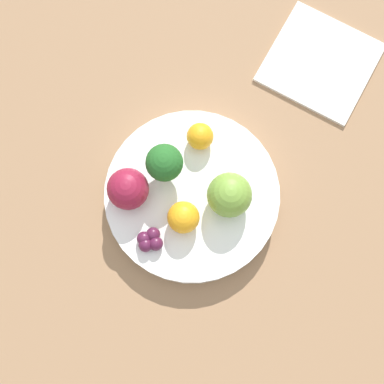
{
  "coord_description": "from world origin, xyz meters",
  "views": [
    {
      "loc": [
        -0.07,
        0.14,
        0.78
      ],
      "look_at": [
        0.0,
        0.0,
        0.06
      ],
      "focal_mm": 50.0,
      "sensor_mm": 36.0,
      "label": 1
    }
  ],
  "objects_px": {
    "napkin": "(320,62)",
    "bowl": "(192,196)",
    "broccoli": "(164,163)",
    "orange_front": "(183,217)",
    "apple_green": "(128,189)",
    "grape_cluster": "(150,240)",
    "apple_red": "(229,195)",
    "orange_back": "(200,136)"
  },
  "relations": [
    {
      "from": "napkin",
      "to": "broccoli",
      "type": "bearing_deg",
      "value": 65.89
    },
    {
      "from": "broccoli",
      "to": "grape_cluster",
      "type": "height_order",
      "value": "broccoli"
    },
    {
      "from": "apple_red",
      "to": "apple_green",
      "type": "distance_m",
      "value": 0.14
    },
    {
      "from": "bowl",
      "to": "broccoli",
      "type": "bearing_deg",
      "value": -13.16
    },
    {
      "from": "orange_back",
      "to": "apple_green",
      "type": "bearing_deg",
      "value": 66.73
    },
    {
      "from": "apple_green",
      "to": "orange_back",
      "type": "xyz_separation_m",
      "value": [
        -0.05,
        -0.11,
        -0.01
      ]
    },
    {
      "from": "bowl",
      "to": "orange_front",
      "type": "bearing_deg",
      "value": 101.1
    },
    {
      "from": "bowl",
      "to": "apple_green",
      "type": "xyz_separation_m",
      "value": [
        0.08,
        0.04,
        0.05
      ]
    },
    {
      "from": "apple_red",
      "to": "napkin",
      "type": "bearing_deg",
      "value": -95.31
    },
    {
      "from": "orange_front",
      "to": "bowl",
      "type": "bearing_deg",
      "value": -78.9
    },
    {
      "from": "grape_cluster",
      "to": "orange_back",
      "type": "bearing_deg",
      "value": -87.14
    },
    {
      "from": "broccoli",
      "to": "orange_back",
      "type": "relative_size",
      "value": 1.84
    },
    {
      "from": "broccoli",
      "to": "napkin",
      "type": "relative_size",
      "value": 0.44
    },
    {
      "from": "broccoli",
      "to": "apple_green",
      "type": "bearing_deg",
      "value": 61.53
    },
    {
      "from": "apple_green",
      "to": "orange_front",
      "type": "distance_m",
      "value": 0.08
    },
    {
      "from": "apple_green",
      "to": "grape_cluster",
      "type": "distance_m",
      "value": 0.07
    },
    {
      "from": "orange_back",
      "to": "napkin",
      "type": "distance_m",
      "value": 0.23
    },
    {
      "from": "orange_front",
      "to": "broccoli",
      "type": "bearing_deg",
      "value": -41.89
    },
    {
      "from": "bowl",
      "to": "grape_cluster",
      "type": "distance_m",
      "value": 0.09
    },
    {
      "from": "apple_green",
      "to": "orange_front",
      "type": "xyz_separation_m",
      "value": [
        -0.08,
        -0.0,
        -0.01
      ]
    },
    {
      "from": "bowl",
      "to": "orange_back",
      "type": "xyz_separation_m",
      "value": [
        0.03,
        -0.07,
        0.04
      ]
    },
    {
      "from": "broccoli",
      "to": "orange_front",
      "type": "xyz_separation_m",
      "value": [
        -0.06,
        0.05,
        -0.02
      ]
    },
    {
      "from": "apple_red",
      "to": "apple_green",
      "type": "bearing_deg",
      "value": 24.63
    },
    {
      "from": "orange_back",
      "to": "grape_cluster",
      "type": "xyz_separation_m",
      "value": [
        -0.01,
        0.16,
        -0.01
      ]
    },
    {
      "from": "apple_red",
      "to": "grape_cluster",
      "type": "bearing_deg",
      "value": 56.73
    },
    {
      "from": "orange_front",
      "to": "orange_back",
      "type": "xyz_separation_m",
      "value": [
        0.03,
        -0.11,
        -0.0
      ]
    },
    {
      "from": "apple_red",
      "to": "orange_back",
      "type": "bearing_deg",
      "value": -37.39
    },
    {
      "from": "broccoli",
      "to": "napkin",
      "type": "bearing_deg",
      "value": -114.11
    },
    {
      "from": "orange_front",
      "to": "napkin",
      "type": "xyz_separation_m",
      "value": [
        -0.06,
        -0.32,
        -0.05
      ]
    },
    {
      "from": "grape_cluster",
      "to": "broccoli",
      "type": "bearing_deg",
      "value": -73.4
    },
    {
      "from": "bowl",
      "to": "orange_back",
      "type": "height_order",
      "value": "orange_back"
    },
    {
      "from": "apple_green",
      "to": "grape_cluster",
      "type": "xyz_separation_m",
      "value": [
        -0.06,
        0.05,
        -0.02
      ]
    },
    {
      "from": "apple_green",
      "to": "orange_front",
      "type": "bearing_deg",
      "value": -178.44
    },
    {
      "from": "broccoli",
      "to": "apple_red",
      "type": "height_order",
      "value": "broccoli"
    },
    {
      "from": "apple_green",
      "to": "apple_red",
      "type": "bearing_deg",
      "value": -155.37
    },
    {
      "from": "broccoli",
      "to": "orange_back",
      "type": "height_order",
      "value": "broccoli"
    },
    {
      "from": "bowl",
      "to": "napkin",
      "type": "xyz_separation_m",
      "value": [
        -0.07,
        -0.28,
        -0.01
      ]
    },
    {
      "from": "apple_green",
      "to": "broccoli",
      "type": "bearing_deg",
      "value": -118.47
    },
    {
      "from": "broccoli",
      "to": "apple_green",
      "type": "distance_m",
      "value": 0.06
    },
    {
      "from": "broccoli",
      "to": "orange_front",
      "type": "distance_m",
      "value": 0.08
    },
    {
      "from": "apple_red",
      "to": "orange_front",
      "type": "distance_m",
      "value": 0.07
    },
    {
      "from": "napkin",
      "to": "bowl",
      "type": "bearing_deg",
      "value": 75.46
    }
  ]
}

